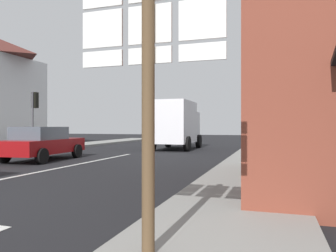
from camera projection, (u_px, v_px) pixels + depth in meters
The scene contains 8 objects.
ground_plane at pixel (111, 158), 15.38m from camera, with size 80.00×80.00×0.00m, color black.
sidewalk_right at pixel (254, 167), 11.42m from camera, with size 2.48×44.00×0.14m, color gray.
lane_centre_stripe at pixel (58, 168), 11.57m from camera, with size 0.16×12.00×0.01m, color silver.
sedan_far at pixel (42, 143), 14.27m from camera, with size 2.20×4.31×1.47m.
delivery_truck at pixel (176, 124), 20.95m from camera, with size 2.57×5.05×3.05m.
route_sign_post at pixel (149, 81), 3.52m from camera, with size 1.66×0.14×3.20m.
traffic_light_far_right at pixel (248, 107), 21.31m from camera, with size 0.30×0.49×3.67m.
traffic_light_near_left at pixel (34, 108), 18.61m from camera, with size 0.30×0.49×3.43m.
Camera 1 is at (7.29, -3.80, 1.52)m, focal length 34.87 mm.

